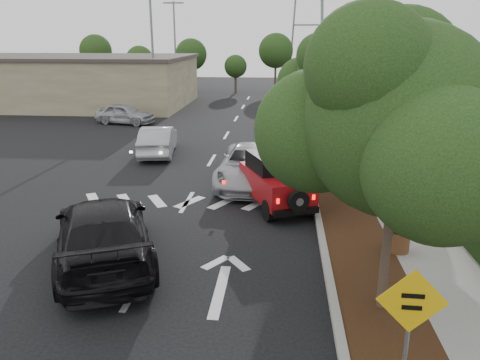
# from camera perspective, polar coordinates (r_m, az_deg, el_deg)

# --- Properties ---
(ground) EXTENTS (120.00, 120.00, 0.00)m
(ground) POSITION_cam_1_polar(r_m,az_deg,el_deg) (11.73, -12.43, -12.59)
(ground) COLOR black
(ground) RESTS_ON ground
(curb) EXTENTS (0.20, 70.00, 0.15)m
(curb) POSITION_cam_1_polar(r_m,az_deg,el_deg) (22.43, 8.23, 2.32)
(curb) COLOR #9E9B93
(curb) RESTS_ON ground
(planting_strip) EXTENTS (1.80, 70.00, 0.12)m
(planting_strip) POSITION_cam_1_polar(r_m,az_deg,el_deg) (22.51, 10.77, 2.20)
(planting_strip) COLOR black
(planting_strip) RESTS_ON ground
(sidewalk) EXTENTS (2.00, 70.00, 0.12)m
(sidewalk) POSITION_cam_1_polar(r_m,az_deg,el_deg) (22.78, 15.53, 2.05)
(sidewalk) COLOR gray
(sidewalk) RESTS_ON ground
(hedge) EXTENTS (0.80, 70.00, 0.80)m
(hedge) POSITION_cam_1_polar(r_m,az_deg,el_deg) (23.00, 19.03, 2.75)
(hedge) COLOR black
(hedge) RESTS_ON ground
(commercial_building) EXTENTS (22.00, 12.00, 4.00)m
(commercial_building) POSITION_cam_1_polar(r_m,az_deg,el_deg) (44.30, -21.13, 11.15)
(commercial_building) COLOR #82765A
(commercial_building) RESTS_ON ground
(transmission_tower) EXTENTS (7.00, 4.00, 28.00)m
(transmission_tower) POSITION_cam_1_polar(r_m,az_deg,el_deg) (58.02, 7.96, 11.27)
(transmission_tower) COLOR slate
(transmission_tower) RESTS_ON ground
(street_tree_near) EXTENTS (3.80, 3.80, 5.92)m
(street_tree_near) POSITION_cam_1_polar(r_m,az_deg,el_deg) (11.05, 16.70, -14.97)
(street_tree_near) COLOR black
(street_tree_near) RESTS_ON ground
(street_tree_mid) EXTENTS (3.20, 3.20, 5.32)m
(street_tree_mid) POSITION_cam_1_polar(r_m,az_deg,el_deg) (17.30, 12.37, -2.66)
(street_tree_mid) COLOR black
(street_tree_mid) RESTS_ON ground
(street_tree_far) EXTENTS (3.40, 3.40, 5.62)m
(street_tree_far) POSITION_cam_1_polar(r_m,az_deg,el_deg) (23.49, 10.54, 2.69)
(street_tree_far) COLOR black
(street_tree_far) RESTS_ON ground
(light_pole_a) EXTENTS (2.00, 0.22, 9.00)m
(light_pole_a) POSITION_cam_1_polar(r_m,az_deg,el_deg) (37.45, -10.21, 8.03)
(light_pole_a) COLOR slate
(light_pole_a) RESTS_ON ground
(light_pole_b) EXTENTS (2.00, 0.22, 9.00)m
(light_pole_b) POSITION_cam_1_polar(r_m,az_deg,el_deg) (49.23, -7.69, 10.27)
(light_pole_b) COLOR slate
(light_pole_b) RESTS_ON ground
(red_jeep) EXTENTS (2.80, 3.82, 1.87)m
(red_jeep) POSITION_cam_1_polar(r_m,az_deg,el_deg) (16.34, 4.20, 0.03)
(red_jeep) COLOR black
(red_jeep) RESTS_ON ground
(silver_suv_ahead) EXTENTS (2.73, 5.62, 1.54)m
(silver_suv_ahead) POSITION_cam_1_polar(r_m,az_deg,el_deg) (18.80, 1.42, 1.79)
(silver_suv_ahead) COLOR #A9ABB1
(silver_suv_ahead) RESTS_ON ground
(black_suv_oncoming) EXTENTS (4.39, 6.25, 1.68)m
(black_suv_oncoming) POSITION_cam_1_polar(r_m,az_deg,el_deg) (12.81, -16.32, -6.08)
(black_suv_oncoming) COLOR black
(black_suv_oncoming) RESTS_ON ground
(silver_sedan_oncoming) EXTENTS (2.15, 4.60, 1.46)m
(silver_sedan_oncoming) POSITION_cam_1_polar(r_m,az_deg,el_deg) (23.93, -9.96, 4.78)
(silver_sedan_oncoming) COLOR #A4A6AB
(silver_sedan_oncoming) RESTS_ON ground
(parked_suv) EXTENTS (4.32, 2.52, 1.38)m
(parked_suv) POSITION_cam_1_polar(r_m,az_deg,el_deg) (33.09, -13.87, 7.84)
(parked_suv) COLOR #A5A6AD
(parked_suv) RESTS_ON ground
(speed_hump_sign) EXTENTS (1.08, 0.10, 2.30)m
(speed_hump_sign) POSITION_cam_1_polar(r_m,az_deg,el_deg) (7.94, 20.02, -15.45)
(speed_hump_sign) COLOR slate
(speed_hump_sign) RESTS_ON ground
(terracotta_planter) EXTENTS (0.72, 0.72, 1.26)m
(terracotta_planter) POSITION_cam_1_polar(r_m,az_deg,el_deg) (13.34, 18.97, -5.35)
(terracotta_planter) COLOR brown
(terracotta_planter) RESTS_ON ground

